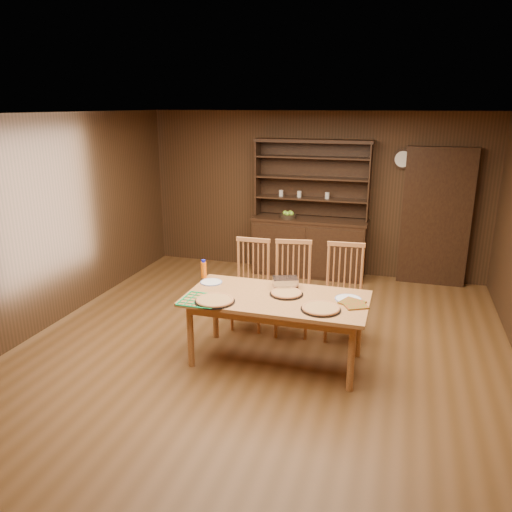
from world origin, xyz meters
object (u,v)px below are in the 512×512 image
(chair_right, at_px, (344,288))
(juice_bottle, at_px, (204,269))
(chair_left, at_px, (251,280))
(china_hutch, at_px, (309,239))
(dining_table, at_px, (276,304))
(chair_center, at_px, (292,284))

(chair_right, bearing_deg, juice_bottle, -166.26)
(chair_left, height_order, juice_bottle, chair_left)
(chair_right, relative_size, juice_bottle, 5.26)
(china_hutch, bearing_deg, juice_bottle, -105.92)
(chair_right, distance_m, juice_bottle, 1.67)
(dining_table, height_order, chair_center, chair_center)
(dining_table, xyz_separation_m, chair_right, (0.60, 0.87, -0.07))
(chair_left, relative_size, juice_bottle, 5.14)
(juice_bottle, bearing_deg, chair_right, 18.25)
(china_hutch, distance_m, dining_table, 2.99)
(chair_left, xyz_separation_m, chair_center, (0.53, -0.01, 0.01))
(china_hutch, height_order, chair_left, china_hutch)
(dining_table, xyz_separation_m, juice_bottle, (-0.97, 0.35, 0.18))
(china_hutch, bearing_deg, chair_center, -84.53)
(dining_table, bearing_deg, chair_right, 55.46)
(chair_left, distance_m, chair_right, 1.15)
(china_hutch, distance_m, chair_right, 2.26)
(chair_left, height_order, chair_center, chair_center)
(dining_table, relative_size, chair_right, 1.68)
(dining_table, bearing_deg, juice_bottle, 159.96)
(china_hutch, relative_size, chair_right, 1.92)
(china_hutch, relative_size, juice_bottle, 10.08)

